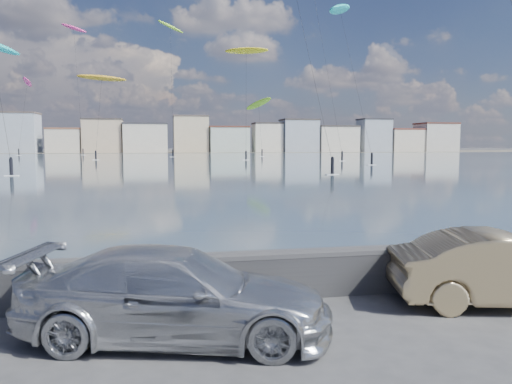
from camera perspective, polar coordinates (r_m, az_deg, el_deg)
ground at (r=8.38m, az=-1.56°, el=-17.98°), size 700.00×700.00×0.00m
bay_water at (r=99.14m, az=-10.31°, el=3.52°), size 500.00×177.00×0.00m
far_shore_strip at (r=207.61m, az=-10.71°, el=4.52°), size 500.00×60.00×0.00m
seawall at (r=10.72m, az=-3.97°, el=-9.41°), size 400.00×0.36×1.08m
far_buildings at (r=193.62m, az=-10.33°, el=6.25°), size 240.79×13.26×14.60m
car_silver at (r=8.83m, az=-9.13°, el=-11.45°), size 5.71×3.41×1.55m
car_champagne at (r=11.60m, az=26.82°, el=-7.90°), size 4.90×2.66×1.53m
kitesurfer_1 at (r=140.75m, az=0.29°, el=9.99°), size 7.61×14.92×16.60m
kitesurfer_4 at (r=112.19m, az=-1.13°, el=15.76°), size 10.37×13.44×24.49m
kitesurfer_6 at (r=165.87m, az=-20.12°, el=17.09°), size 10.01×11.00×40.18m
kitesurfer_7 at (r=144.39m, az=-9.73°, el=17.88°), size 8.00×16.89×36.95m
kitesurfer_8 at (r=96.08m, az=9.57°, el=19.78°), size 8.39×19.54×29.51m
kitesurfer_9 at (r=119.85m, az=-17.22°, el=12.28°), size 11.28×14.10×18.96m
kitesurfer_19 at (r=167.61m, az=-24.69°, el=11.20°), size 2.98×13.34×23.49m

